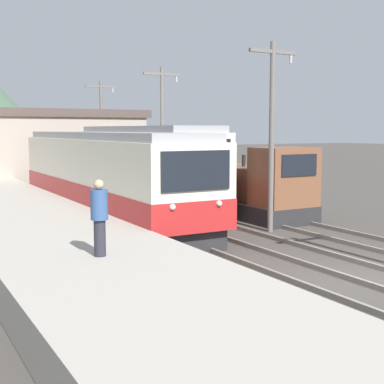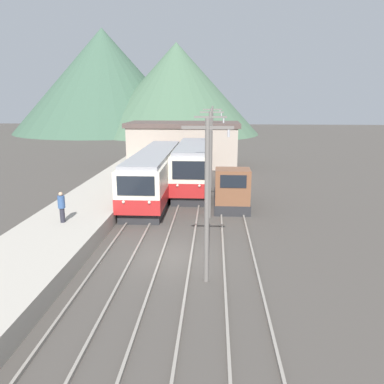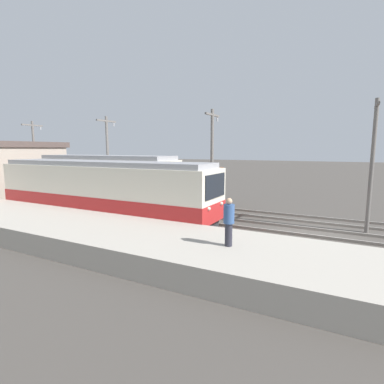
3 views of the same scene
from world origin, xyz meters
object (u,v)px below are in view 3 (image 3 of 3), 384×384
(commuter_train_left, at_px, (102,193))
(commuter_train_center, at_px, (107,184))
(person_on_platform, at_px, (229,220))
(catenary_mast_far, at_px, (108,157))
(shunting_locomotive, at_px, (187,192))
(catenary_mast_mid, at_px, (212,159))
(catenary_mast_near, at_px, (372,161))
(catenary_mast_distant, at_px, (35,156))

(commuter_train_left, relative_size, commuter_train_center, 1.34)
(commuter_train_center, relative_size, person_on_platform, 6.49)
(commuter_train_left, height_order, catenary_mast_far, catenary_mast_far)
(shunting_locomotive, distance_m, person_on_platform, 11.68)
(shunting_locomotive, bearing_deg, commuter_train_center, 121.57)
(catenary_mast_far, distance_m, person_on_platform, 15.30)
(commuter_train_left, distance_m, catenary_mast_mid, 7.10)
(commuter_train_left, xyz_separation_m, catenary_mast_near, (4.31, -14.04, 2.02))
(catenary_mast_distant, height_order, person_on_platform, catenary_mast_distant)
(catenary_mast_mid, relative_size, catenary_mast_distant, 1.00)
(catenary_mast_near, relative_size, person_on_platform, 3.96)
(person_on_platform, bearing_deg, catenary_mast_far, 58.42)
(person_on_platform, bearing_deg, catenary_mast_mid, 27.70)
(catenary_mast_mid, bearing_deg, person_on_platform, -152.30)
(commuter_train_center, distance_m, catenary_mast_mid, 7.93)
(catenary_mast_mid, distance_m, person_on_platform, 9.17)
(commuter_train_left, distance_m, catenary_mast_far, 5.90)
(shunting_locomotive, xyz_separation_m, person_on_platform, (-9.45, -6.85, 0.63))
(catenary_mast_mid, height_order, catenary_mast_far, same)
(catenary_mast_far, xyz_separation_m, catenary_mast_distant, (0.00, 8.76, 0.00))
(commuter_train_center, distance_m, catenary_mast_near, 16.49)
(commuter_train_left, bearing_deg, catenary_mast_far, 39.01)
(catenary_mast_near, bearing_deg, commuter_train_center, 95.28)
(commuter_train_center, height_order, catenary_mast_near, catenary_mast_near)
(catenary_mast_mid, distance_m, catenary_mast_far, 8.76)
(catenary_mast_near, distance_m, catenary_mast_mid, 8.76)
(catenary_mast_near, bearing_deg, shunting_locomotive, 82.56)
(catenary_mast_near, height_order, catenary_mast_far, same)
(shunting_locomotive, relative_size, catenary_mast_near, 0.82)
(catenary_mast_near, xyz_separation_m, catenary_mast_distant, (0.00, 26.29, 0.00))
(commuter_train_center, height_order, catenary_mast_mid, catenary_mast_mid)
(commuter_train_left, relative_size, shunting_locomotive, 2.69)
(commuter_train_center, xyz_separation_m, catenary_mast_distant, (1.51, 9.98, 1.91))
(shunting_locomotive, relative_size, catenary_mast_mid, 0.82)
(catenary_mast_near, xyz_separation_m, catenary_mast_mid, (0.00, 8.76, 0.00))
(catenary_mast_distant, bearing_deg, shunting_locomotive, -84.27)
(commuter_train_center, xyz_separation_m, catenary_mast_near, (1.51, -16.31, 1.91))
(commuter_train_center, xyz_separation_m, person_on_platform, (-6.45, -11.73, 0.06))
(catenary_mast_far, bearing_deg, catenary_mast_mid, -90.00)
(catenary_mast_near, bearing_deg, catenary_mast_distant, 90.00)
(commuter_train_left, bearing_deg, catenary_mast_near, -72.94)
(catenary_mast_mid, bearing_deg, commuter_train_center, 101.30)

